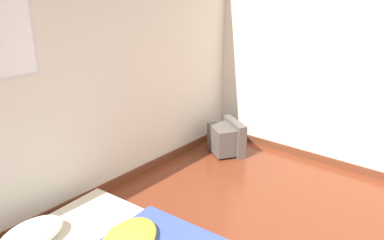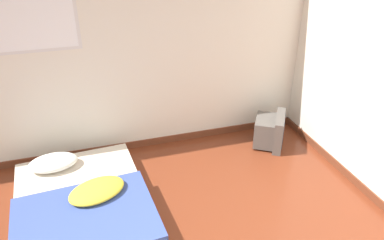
% 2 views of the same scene
% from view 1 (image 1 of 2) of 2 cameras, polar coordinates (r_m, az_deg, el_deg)
% --- Properties ---
extents(wall_back, '(7.41, 0.08, 2.60)m').
position_cam_1_polar(wall_back, '(3.53, -19.87, 6.09)').
color(wall_back, silver).
rests_on(wall_back, ground_plane).
extents(crt_tv, '(0.54, 0.58, 0.43)m').
position_cam_1_polar(crt_tv, '(4.85, 5.32, -2.77)').
color(crt_tv, '#56514C').
rests_on(crt_tv, ground_plane).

